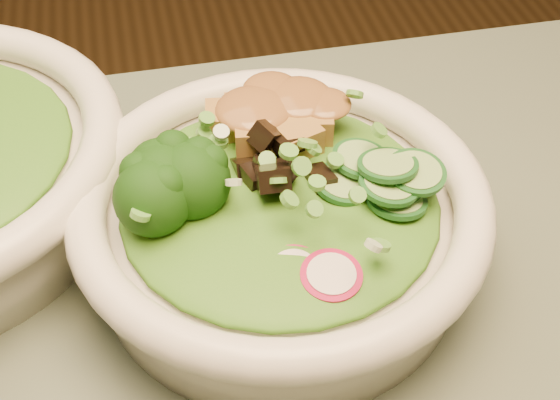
{
  "coord_description": "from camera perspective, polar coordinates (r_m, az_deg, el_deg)",
  "views": [
    {
      "loc": [
        -0.16,
        -0.15,
        1.12
      ],
      "look_at": [
        -0.09,
        0.17,
        0.8
      ],
      "focal_mm": 50.0,
      "sensor_mm": 36.0,
      "label": 1
    }
  ],
  "objects": [
    {
      "name": "mushroom_heap",
      "position": [
        0.45,
        -0.12,
        2.2
      ],
      "size": [
        0.07,
        0.07,
        0.04
      ],
      "primitive_type": null,
      "rotation": [
        0.0,
        0.0,
        -0.18
      ],
      "color": "black",
      "rests_on": "salad_bowl"
    },
    {
      "name": "peanut_sauce",
      "position": [
        0.48,
        -0.41,
        6.82
      ],
      "size": [
        0.06,
        0.05,
        0.01
      ],
      "primitive_type": "ellipsoid",
      "color": "brown",
      "rests_on": "tofu_cubes"
    },
    {
      "name": "broccoli_florets",
      "position": [
        0.44,
        -7.42,
        0.78
      ],
      "size": [
        0.08,
        0.08,
        0.04
      ],
      "primitive_type": null,
      "rotation": [
        0.0,
        0.0,
        -0.18
      ],
      "color": "black",
      "rests_on": "salad_bowl"
    },
    {
      "name": "cucumber_slices",
      "position": [
        0.45,
        7.59,
        1.39
      ],
      "size": [
        0.07,
        0.07,
        0.03
      ],
      "primitive_type": null,
      "rotation": [
        0.0,
        0.0,
        -0.18
      ],
      "color": "#9ECC71",
      "rests_on": "salad_bowl"
    },
    {
      "name": "radish_slices",
      "position": [
        0.41,
        1.12,
        -5.51
      ],
      "size": [
        0.11,
        0.05,
        0.02
      ],
      "primitive_type": null,
      "rotation": [
        0.0,
        0.0,
        -0.18
      ],
      "color": "#9D0C38",
      "rests_on": "salad_bowl"
    },
    {
      "name": "lettuce_bed",
      "position": [
        0.45,
        -0.0,
        0.09
      ],
      "size": [
        0.19,
        0.19,
        0.02
      ],
      "primitive_type": "ellipsoid",
      "color": "#1F5A13",
      "rests_on": "salad_bowl"
    },
    {
      "name": "scallion_garnish",
      "position": [
        0.44,
        0.0,
        2.12
      ],
      "size": [
        0.18,
        0.18,
        0.02
      ],
      "primitive_type": null,
      "color": "#549A36",
      "rests_on": "salad_bowl"
    },
    {
      "name": "tofu_cubes",
      "position": [
        0.49,
        -0.41,
        5.71
      ],
      "size": [
        0.09,
        0.07,
        0.03
      ],
      "primitive_type": null,
      "rotation": [
        0.0,
        0.0,
        -0.18
      ],
      "color": "olive",
      "rests_on": "salad_bowl"
    },
    {
      "name": "salad_bowl",
      "position": [
        0.47,
        -0.0,
        -1.65
      ],
      "size": [
        0.25,
        0.25,
        0.07
      ],
      "rotation": [
        0.0,
        0.0,
        -0.18
      ],
      "color": "silver",
      "rests_on": "dining_table"
    }
  ]
}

